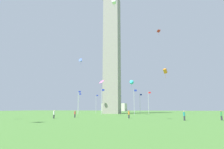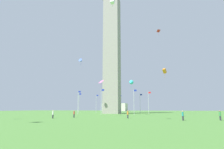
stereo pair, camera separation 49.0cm
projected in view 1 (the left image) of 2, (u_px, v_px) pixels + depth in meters
ground_plane at (112, 114)px, 79.58m from camera, size 260.00×260.00×0.00m
obelisk_monument at (112, 45)px, 84.95m from camera, size 6.63×6.63×60.27m
flagpole_n at (149, 102)px, 76.82m from camera, size 1.12×0.14×9.00m
flagpole_ne at (140, 103)px, 88.23m from camera, size 1.12×0.14×9.00m
flagpole_e at (119, 103)px, 95.07m from camera, size 1.12×0.14×9.00m
flagpole_se at (96, 103)px, 93.34m from camera, size 1.12×0.14×9.00m
flagpole_s at (79, 102)px, 84.06m from camera, size 1.12×0.14×9.00m
flagpole_sw at (78, 101)px, 72.66m from camera, size 1.12×0.14×9.00m
flagpole_w at (102, 100)px, 65.81m from camera, size 1.12×0.14×9.00m
flagpole_nw at (134, 101)px, 67.54m from camera, size 1.12×0.14×9.00m
person_white_shirt at (54, 114)px, 40.74m from camera, size 0.32×0.32×1.79m
person_orange_shirt at (129, 114)px, 41.09m from camera, size 0.32×0.32×1.75m
person_teal_shirt at (184, 116)px, 33.68m from camera, size 0.32×0.32×1.74m
person_red_shirt at (75, 114)px, 44.67m from camera, size 0.32×0.32×1.66m
person_green_shirt at (221, 115)px, 34.13m from camera, size 0.32×0.32×1.77m
kite_cyan_delta at (131, 83)px, 64.28m from camera, size 1.60×1.86×2.98m
kite_orange_box at (165, 71)px, 48.40m from camera, size 1.16×1.38×2.50m
kite_red_diamond at (159, 31)px, 72.79m from camera, size 1.61×1.57×2.09m
kite_pink_diamond at (102, 82)px, 60.04m from camera, size 1.97×1.91×2.66m
kite_white_box at (114, 1)px, 33.37m from camera, size 0.68×1.05×2.39m
kite_blue_delta at (81, 61)px, 72.59m from camera, size 1.49×1.75×2.62m
distant_building at (114, 107)px, 166.20m from camera, size 20.38×12.64×6.52m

